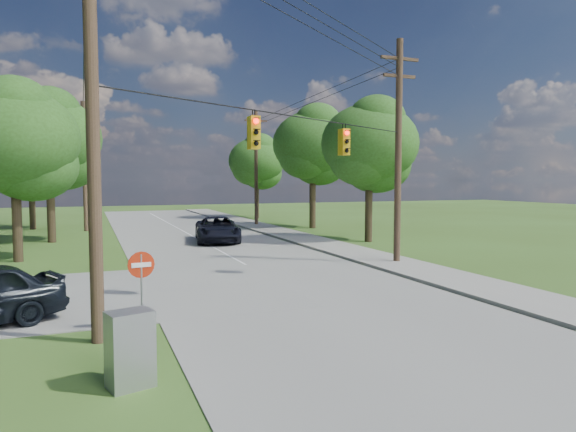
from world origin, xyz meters
name	(u,v)px	position (x,y,z in m)	size (l,w,h in m)	color
ground	(280,327)	(0.00, 0.00, 0.00)	(140.00, 140.00, 0.00)	#3B591D
main_road	(284,286)	(2.00, 5.00, 0.01)	(10.00, 100.00, 0.03)	gray
sidewalk_east	(432,273)	(8.70, 5.00, 0.06)	(2.60, 100.00, 0.12)	gray
pole_sw	(92,84)	(-4.60, 0.40, 6.23)	(2.00, 0.32, 12.00)	#4C3527
pole_ne	(398,148)	(8.90, 8.00, 5.47)	(2.00, 0.32, 10.50)	#4C3527
pole_north_e	(256,167)	(8.90, 30.00, 5.13)	(2.00, 0.32, 10.00)	#4C3527
pole_north_w	(84,165)	(-5.00, 30.00, 5.13)	(2.00, 0.32, 10.00)	#4C3527
power_lines	(225,71)	(1.50, 11.54, 9.15)	(13.93, 29.62, 4.93)	black
traffic_signals	(304,137)	(2.55, 4.43, 5.50)	(4.91, 3.27, 1.05)	#C99D0B
tree_w_near	(14,139)	(-8.00, 15.00, 5.92)	(6.00, 6.00, 8.40)	#3B2F1D
tree_w_mid	(49,138)	(-7.00, 23.00, 6.58)	(6.40, 6.40, 9.22)	#3B2F1D
tree_w_far	(30,151)	(-9.00, 33.00, 6.25)	(6.00, 6.00, 8.73)	#3B2F1D
tree_e_near	(369,144)	(12.00, 16.00, 6.25)	(6.20, 6.20, 8.81)	#3B2F1D
tree_e_mid	(313,144)	(12.50, 26.00, 6.91)	(6.60, 6.60, 9.64)	#3B2F1D
tree_e_far	(257,161)	(11.50, 38.00, 5.92)	(5.80, 5.80, 8.32)	#3B2F1D
car_main_north	(217,229)	(2.86, 19.27, 0.83)	(2.65, 5.75, 1.60)	black
control_cabinet	(130,349)	(-4.07, -2.73, 0.74)	(0.82, 0.59, 1.48)	gray
do_not_enter_sign	(141,272)	(-3.50, 1.00, 1.55)	(0.70, 0.15, 2.10)	gray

